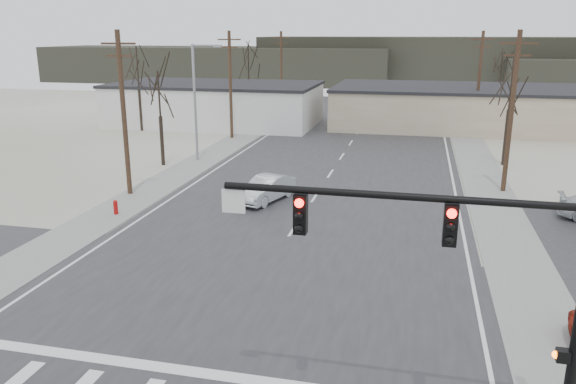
# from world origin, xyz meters

# --- Properties ---
(ground) EXTENTS (140.00, 140.00, 0.00)m
(ground) POSITION_xyz_m (0.00, 0.00, 0.00)
(ground) COLOR silver
(ground) RESTS_ON ground
(main_road) EXTENTS (18.00, 110.00, 0.05)m
(main_road) POSITION_xyz_m (0.00, 15.00, 0.02)
(main_road) COLOR #28282B
(main_road) RESTS_ON ground
(cross_road) EXTENTS (90.00, 10.00, 0.04)m
(cross_road) POSITION_xyz_m (0.00, 0.00, 0.02)
(cross_road) COLOR #28282B
(cross_road) RESTS_ON ground
(sidewalk_left) EXTENTS (3.00, 90.00, 0.06)m
(sidewalk_left) POSITION_xyz_m (-10.60, 20.00, 0.03)
(sidewalk_left) COLOR gray
(sidewalk_left) RESTS_ON ground
(sidewalk_right) EXTENTS (3.00, 90.00, 0.06)m
(sidewalk_right) POSITION_xyz_m (10.60, 20.00, 0.03)
(sidewalk_right) COLOR gray
(sidewalk_right) RESTS_ON ground
(traffic_signal_mast) EXTENTS (8.95, 0.43, 7.20)m
(traffic_signal_mast) POSITION_xyz_m (7.89, -6.20, 4.67)
(traffic_signal_mast) COLOR black
(traffic_signal_mast) RESTS_ON ground
(fire_hydrant) EXTENTS (0.24, 0.24, 0.87)m
(fire_hydrant) POSITION_xyz_m (-10.20, 8.00, 0.45)
(fire_hydrant) COLOR #A50C0C
(fire_hydrant) RESTS_ON ground
(building_left_far) EXTENTS (22.30, 12.30, 4.50)m
(building_left_far) POSITION_xyz_m (-16.00, 40.00, 2.26)
(building_left_far) COLOR silver
(building_left_far) RESTS_ON ground
(building_right_far) EXTENTS (26.30, 14.30, 4.30)m
(building_right_far) POSITION_xyz_m (10.00, 44.00, 2.15)
(building_right_far) COLOR #C3B094
(building_right_far) RESTS_ON ground
(upole_left_b) EXTENTS (2.20, 0.30, 10.00)m
(upole_left_b) POSITION_xyz_m (-11.50, 12.00, 5.22)
(upole_left_b) COLOR #453320
(upole_left_b) RESTS_ON ground
(upole_left_c) EXTENTS (2.20, 0.30, 10.00)m
(upole_left_c) POSITION_xyz_m (-11.50, 32.00, 5.22)
(upole_left_c) COLOR #453320
(upole_left_c) RESTS_ON ground
(upole_left_d) EXTENTS (2.20, 0.30, 10.00)m
(upole_left_d) POSITION_xyz_m (-11.50, 52.00, 5.22)
(upole_left_d) COLOR #453320
(upole_left_d) RESTS_ON ground
(upole_right_a) EXTENTS (2.20, 0.30, 10.00)m
(upole_right_a) POSITION_xyz_m (11.50, 18.00, 5.22)
(upole_right_a) COLOR #453320
(upole_right_a) RESTS_ON ground
(upole_right_b) EXTENTS (2.20, 0.30, 10.00)m
(upole_right_b) POSITION_xyz_m (11.50, 40.00, 5.22)
(upole_right_b) COLOR #453320
(upole_right_b) RESTS_ON ground
(streetlight_main) EXTENTS (2.40, 0.25, 9.00)m
(streetlight_main) POSITION_xyz_m (-10.80, 22.00, 5.09)
(streetlight_main) COLOR gray
(streetlight_main) RESTS_ON ground
(tree_left_near) EXTENTS (3.30, 3.30, 7.35)m
(tree_left_near) POSITION_xyz_m (-13.00, 20.00, 5.23)
(tree_left_near) COLOR black
(tree_left_near) RESTS_ON ground
(tree_right_mid) EXTENTS (3.74, 3.74, 8.33)m
(tree_right_mid) POSITION_xyz_m (12.50, 26.00, 5.93)
(tree_right_mid) COLOR black
(tree_right_mid) RESTS_ON ground
(tree_left_far) EXTENTS (3.96, 3.96, 8.82)m
(tree_left_far) POSITION_xyz_m (-14.00, 46.00, 6.28)
(tree_left_far) COLOR black
(tree_left_far) RESTS_ON ground
(tree_right_far) EXTENTS (3.52, 3.52, 7.84)m
(tree_right_far) POSITION_xyz_m (15.00, 52.00, 5.58)
(tree_right_far) COLOR black
(tree_right_far) RESTS_ON ground
(tree_left_mid) EXTENTS (3.96, 3.96, 8.82)m
(tree_left_mid) POSITION_xyz_m (-22.00, 34.00, 6.28)
(tree_left_mid) COLOR black
(tree_left_mid) RESTS_ON ground
(hill_left) EXTENTS (70.00, 18.00, 7.00)m
(hill_left) POSITION_xyz_m (-35.00, 92.00, 3.50)
(hill_left) COLOR #333026
(hill_left) RESTS_ON ground
(hill_center) EXTENTS (80.00, 18.00, 9.00)m
(hill_center) POSITION_xyz_m (15.00, 96.00, 4.50)
(hill_center) COLOR #333026
(hill_center) RESTS_ON ground
(sedan_crossing) EXTENTS (2.90, 4.78, 1.49)m
(sedan_crossing) POSITION_xyz_m (-2.72, 12.45, 0.79)
(sedan_crossing) COLOR #A6ACB1
(sedan_crossing) RESTS_ON main_road
(car_far_a) EXTENTS (2.90, 5.25, 1.44)m
(car_far_a) POSITION_xyz_m (3.50, 48.94, 0.77)
(car_far_a) COLOR black
(car_far_a) RESTS_ON main_road
(car_far_b) EXTENTS (2.96, 4.50, 1.42)m
(car_far_b) POSITION_xyz_m (-3.00, 50.66, 0.76)
(car_far_b) COLOR black
(car_far_b) RESTS_ON main_road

